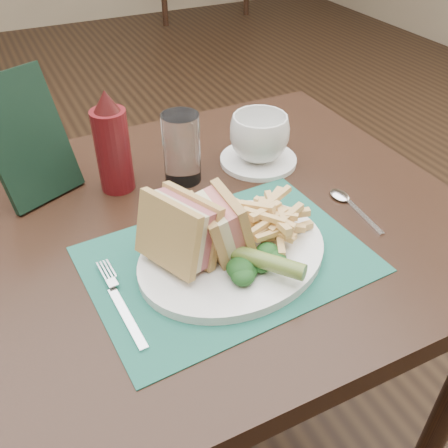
# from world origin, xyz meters

# --- Properties ---
(floor) EXTENTS (7.00, 7.00, 0.00)m
(floor) POSITION_xyz_m (0.00, 0.00, 0.00)
(floor) COLOR black
(floor) RESTS_ON ground
(wall_back) EXTENTS (6.00, 0.00, 6.00)m
(wall_back) POSITION_xyz_m (0.00, 3.50, 0.00)
(wall_back) COLOR tan
(wall_back) RESTS_ON ground
(table_main) EXTENTS (0.90, 0.75, 0.75)m
(table_main) POSITION_xyz_m (0.00, -0.50, 0.38)
(table_main) COLOR black
(table_main) RESTS_ON ground
(placemat) EXTENTS (0.43, 0.32, 0.00)m
(placemat) POSITION_xyz_m (-0.01, -0.62, 0.75)
(placemat) COLOR #1C5A4A
(placemat) RESTS_ON table_main
(plate) EXTENTS (0.34, 0.30, 0.01)m
(plate) POSITION_xyz_m (0.00, -0.62, 0.76)
(plate) COLOR white
(plate) RESTS_ON placemat
(sandwich_half_a) EXTENTS (0.12, 0.13, 0.11)m
(sandwich_half_a) POSITION_xyz_m (-0.10, -0.61, 0.82)
(sandwich_half_a) COLOR tan
(sandwich_half_a) RESTS_ON plate
(sandwich_half_b) EXTENTS (0.08, 0.10, 0.10)m
(sandwich_half_b) POSITION_xyz_m (-0.03, -0.61, 0.81)
(sandwich_half_b) COLOR tan
(sandwich_half_b) RESTS_ON plate
(kale_garnish) EXTENTS (0.11, 0.08, 0.03)m
(kale_garnish) POSITION_xyz_m (0.01, -0.67, 0.78)
(kale_garnish) COLOR #153C18
(kale_garnish) RESTS_ON plate
(pickle_spear) EXTENTS (0.09, 0.11, 0.03)m
(pickle_spear) POSITION_xyz_m (0.02, -0.68, 0.79)
(pickle_spear) COLOR #57712B
(pickle_spear) RESTS_ON plate
(fries_pile) EXTENTS (0.18, 0.20, 0.06)m
(fries_pile) POSITION_xyz_m (0.07, -0.61, 0.80)
(fries_pile) COLOR #E9BF74
(fries_pile) RESTS_ON plate
(fork) EXTENTS (0.04, 0.17, 0.01)m
(fork) POSITION_xyz_m (-0.18, -0.64, 0.76)
(fork) COLOR silver
(fork) RESTS_ON placemat
(spoon) EXTENTS (0.05, 0.15, 0.01)m
(spoon) POSITION_xyz_m (0.25, -0.60, 0.76)
(spoon) COLOR silver
(spoon) RESTS_ON table_main
(saucer) EXTENTS (0.17, 0.17, 0.01)m
(saucer) POSITION_xyz_m (0.18, -0.39, 0.76)
(saucer) COLOR white
(saucer) RESTS_ON table_main
(coffee_cup) EXTENTS (0.16, 0.16, 0.09)m
(coffee_cup) POSITION_xyz_m (0.18, -0.39, 0.80)
(coffee_cup) COLOR white
(coffee_cup) RESTS_ON saucer
(drinking_glass) EXTENTS (0.09, 0.09, 0.13)m
(drinking_glass) POSITION_xyz_m (0.02, -0.38, 0.81)
(drinking_glass) COLOR white
(drinking_glass) RESTS_ON table_main
(ketchup_bottle) EXTENTS (0.08, 0.08, 0.19)m
(ketchup_bottle) POSITION_xyz_m (-0.10, -0.35, 0.84)
(ketchup_bottle) COLOR #540E12
(ketchup_bottle) RESTS_ON table_main
(check_presenter) EXTENTS (0.16, 0.13, 0.22)m
(check_presenter) POSITION_xyz_m (-0.23, -0.31, 0.86)
(check_presenter) COLOR black
(check_presenter) RESTS_ON table_main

